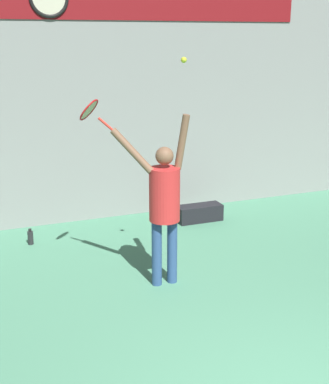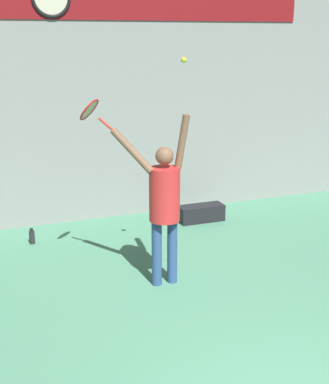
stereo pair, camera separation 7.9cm
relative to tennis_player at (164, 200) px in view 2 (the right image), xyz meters
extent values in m
cube|color=gray|center=(0.18, 2.87, 1.36)|extent=(18.00, 0.10, 5.00)
cylinder|color=#2D4C7F|center=(-0.10, 0.00, -0.71)|extent=(0.13, 0.13, 0.87)
cylinder|color=#2D4C7F|center=(0.11, 0.00, -0.71)|extent=(0.13, 0.13, 0.87)
cylinder|color=red|center=(0.01, 0.00, 0.07)|extent=(0.39, 0.39, 0.68)
sphere|color=brown|center=(0.01, 0.00, 0.56)|extent=(0.23, 0.23, 0.23)
cylinder|color=brown|center=(0.22, -0.04, 0.72)|extent=(0.21, 0.19, 0.69)
cylinder|color=brown|center=(-0.36, 0.15, 0.62)|extent=(0.49, 0.42, 0.54)
cylinder|color=red|center=(-0.62, 0.36, 0.93)|extent=(0.18, 0.15, 0.17)
torus|color=red|center=(-0.79, 0.49, 1.10)|extent=(0.38, 0.40, 0.27)
cylinder|color=beige|center=(-0.79, 0.49, 1.10)|extent=(0.31, 0.34, 0.23)
sphere|color=#CCDB2D|center=(0.21, -0.10, 1.70)|extent=(0.07, 0.07, 0.07)
cylinder|color=#262628|center=(-1.43, 2.02, -1.04)|extent=(0.09, 0.09, 0.21)
cylinder|color=black|center=(-1.43, 2.02, -0.91)|extent=(0.05, 0.05, 0.04)
cube|color=black|center=(1.47, 2.05, -1.00)|extent=(0.79, 0.31, 0.28)
camera|label=1|loc=(-2.34, -5.93, 1.96)|focal=50.00mm
camera|label=2|loc=(-2.26, -5.96, 1.96)|focal=50.00mm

